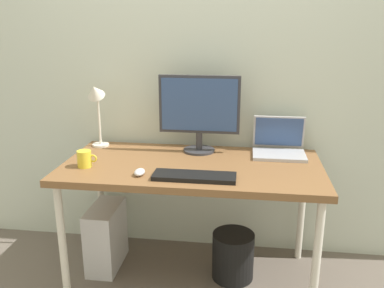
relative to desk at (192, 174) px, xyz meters
The scene contains 11 objects.
ground_plane 0.70m from the desk, ahead, with size 6.00×6.00×0.00m, color #665B51.
back_wall 0.74m from the desk, 90.00° to the left, with size 4.40×0.04×2.60m, color silver.
desk is the anchor object (origin of this frame).
monitor 0.41m from the desk, 86.88° to the left, with size 0.51×0.20×0.49m.
laptop 0.59m from the desk, 26.46° to the left, with size 0.32×0.26×0.23m.
desk_lamp 0.79m from the desk, 159.73° to the left, with size 0.11×0.16×0.44m.
keyboard 0.25m from the desk, 79.27° to the right, with size 0.44×0.14×0.02m, color black.
mouse 0.35m from the desk, 139.01° to the right, with size 0.06×0.09×0.03m, color silver.
coffee_mug 0.62m from the desk, 167.26° to the right, with size 0.12×0.08×0.10m.
computer_tower 0.75m from the desk, behind, with size 0.18×0.36×0.42m, color silver.
wastebasket 0.60m from the desk, ahead, with size 0.26×0.26×0.30m, color black.
Camera 1 is at (0.30, -2.23, 1.55)m, focal length 38.23 mm.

